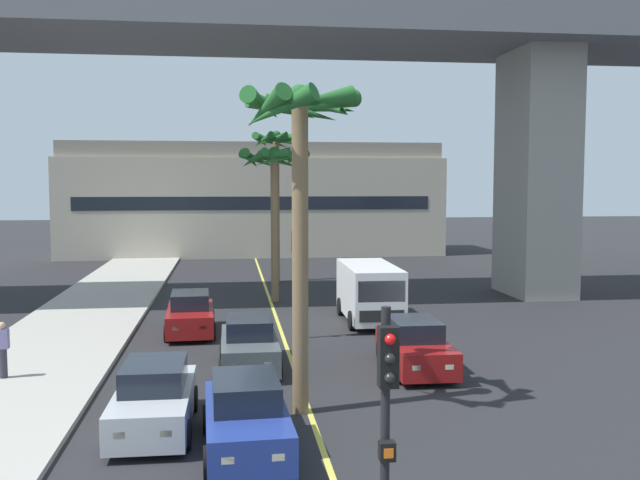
% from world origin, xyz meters
% --- Properties ---
extents(lane_stripe_center, '(0.14, 56.00, 0.01)m').
position_xyz_m(lane_stripe_center, '(0.00, 24.00, 0.00)').
color(lane_stripe_center, '#DBCC4C').
rests_on(lane_stripe_center, ground).
extents(bridge_overpass, '(82.12, 8.00, 16.49)m').
position_xyz_m(bridge_overpass, '(1.09, 33.05, 13.07)').
color(bridge_overpass, slate).
rests_on(bridge_overpass, ground).
extents(pier_building_backdrop, '(29.51, 8.04, 8.77)m').
position_xyz_m(pier_building_backdrop, '(0.00, 55.77, 4.32)').
color(pier_building_backdrop, '#BCB29E').
rests_on(pier_building_backdrop, ground).
extents(car_queue_front, '(1.95, 4.16, 1.56)m').
position_xyz_m(car_queue_front, '(-3.44, 25.77, 0.72)').
color(car_queue_front, maroon).
rests_on(car_queue_front, ground).
extents(car_queue_second, '(1.96, 4.16, 1.56)m').
position_xyz_m(car_queue_second, '(-1.63, 13.73, 0.72)').
color(car_queue_second, navy).
rests_on(car_queue_second, ground).
extents(car_queue_third, '(1.87, 4.12, 1.56)m').
position_xyz_m(car_queue_third, '(-3.72, 15.28, 0.72)').
color(car_queue_third, '#B7BABF').
rests_on(car_queue_third, ground).
extents(car_queue_fourth, '(1.90, 4.14, 1.56)m').
position_xyz_m(car_queue_fourth, '(3.65, 19.56, 0.72)').
color(car_queue_fourth, maroon).
rests_on(car_queue_fourth, ground).
extents(car_queue_fifth, '(1.84, 4.10, 1.56)m').
position_xyz_m(car_queue_fifth, '(-1.37, 20.49, 0.72)').
color(car_queue_fifth, '#4C5156').
rests_on(car_queue_fifth, ground).
extents(delivery_van, '(2.22, 5.28, 2.36)m').
position_xyz_m(delivery_van, '(3.74, 27.09, 1.29)').
color(delivery_van, white).
rests_on(delivery_van, ground).
extents(traffic_light_median_near, '(0.24, 0.37, 4.20)m').
position_xyz_m(traffic_light_median_near, '(-0.02, 7.35, 2.71)').
color(traffic_light_median_near, black).
rests_on(traffic_light_median_near, ground).
extents(traffic_light_median_far, '(0.24, 0.37, 4.20)m').
position_xyz_m(traffic_light_median_far, '(0.41, 24.26, 2.71)').
color(traffic_light_median_far, black).
rests_on(traffic_light_median_far, ground).
extents(palm_tree_near_median, '(3.49, 3.45, 7.42)m').
position_xyz_m(palm_tree_near_median, '(0.24, 32.61, 6.18)').
color(palm_tree_near_median, brown).
rests_on(palm_tree_near_median, ground).
extents(palm_tree_mid_median, '(2.99, 2.96, 8.09)m').
position_xyz_m(palm_tree_mid_median, '(-0.21, 16.05, 6.58)').
color(palm_tree_mid_median, brown).
rests_on(palm_tree_mid_median, ground).
extents(palm_tree_far_median, '(2.91, 2.94, 8.66)m').
position_xyz_m(palm_tree_far_median, '(0.77, 39.40, 6.99)').
color(palm_tree_far_median, brown).
rests_on(palm_tree_far_median, ground).
extents(pedestrian_near_crosswalk, '(0.34, 0.22, 1.62)m').
position_xyz_m(pedestrian_near_crosswalk, '(-8.40, 19.74, 1.00)').
color(pedestrian_near_crosswalk, '#2D2D38').
rests_on(pedestrian_near_crosswalk, sidewalk_left).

